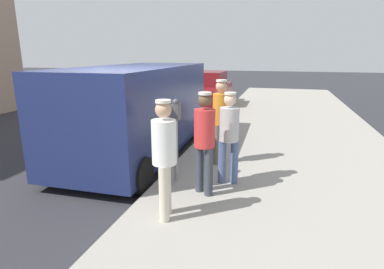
# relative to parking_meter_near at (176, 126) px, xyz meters

# --- Properties ---
(ground_plane) EXTENTS (80.00, 80.00, 0.00)m
(ground_plane) POSITION_rel_parking_meter_near_xyz_m (-1.35, 0.61, -1.18)
(ground_plane) COLOR #2D2D33
(sidewalk_slab) EXTENTS (5.00, 32.00, 0.15)m
(sidewalk_slab) POSITION_rel_parking_meter_near_xyz_m (2.15, 0.61, -1.11)
(sidewalk_slab) COLOR #9E998E
(sidewalk_slab) RESTS_ON ground
(parking_meter_near) EXTENTS (0.14, 0.18, 1.52)m
(parking_meter_near) POSITION_rel_parking_meter_near_xyz_m (0.00, 0.00, 0.00)
(parking_meter_near) COLOR gray
(parking_meter_near) RESTS_ON sidewalk_slab
(pedestrian_in_white) EXTENTS (0.34, 0.36, 1.70)m
(pedestrian_in_white) POSITION_rel_parking_meter_near_xyz_m (0.28, -1.32, -0.06)
(pedestrian_in_white) COLOR beige
(pedestrian_in_white) RESTS_ON sidewalk_slab
(pedestrian_in_red) EXTENTS (0.34, 0.34, 1.70)m
(pedestrian_in_red) POSITION_rel_parking_meter_near_xyz_m (0.62, -0.39, -0.05)
(pedestrian_in_red) COLOR #383D47
(pedestrian_in_red) RESTS_ON sidewalk_slab
(pedestrian_in_gray) EXTENTS (0.36, 0.34, 1.65)m
(pedestrian_in_gray) POSITION_rel_parking_meter_near_xyz_m (0.93, 0.16, -0.09)
(pedestrian_in_gray) COLOR #4C608C
(pedestrian_in_gray) RESTS_ON sidewalk_slab
(pedestrian_in_orange) EXTENTS (0.34, 0.34, 1.77)m
(pedestrian_in_orange) POSITION_rel_parking_meter_near_xyz_m (0.59, 1.17, -0.01)
(pedestrian_in_orange) COLOR #726656
(pedestrian_in_orange) RESTS_ON sidewalk_slab
(parked_van) EXTENTS (2.19, 5.23, 2.15)m
(parked_van) POSITION_rel_parking_meter_near_xyz_m (-1.50, 1.62, -0.03)
(parked_van) COLOR navy
(parked_van) RESTS_ON ground
(parked_sedan_ahead) EXTENTS (1.99, 4.42, 1.65)m
(parked_sedan_ahead) POSITION_rel_parking_meter_near_xyz_m (-1.51, 8.48, -0.43)
(parked_sedan_ahead) COLOR maroon
(parked_sedan_ahead) RESTS_ON ground
(fire_hydrant) EXTENTS (0.24, 0.24, 0.86)m
(fire_hydrant) POSITION_rel_parking_meter_near_xyz_m (0.10, 3.99, -0.61)
(fire_hydrant) COLOR red
(fire_hydrant) RESTS_ON sidewalk_slab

